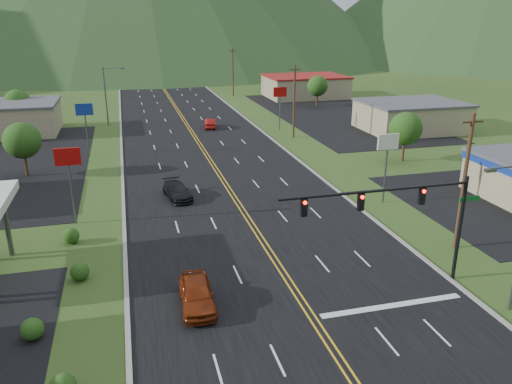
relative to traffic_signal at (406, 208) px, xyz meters
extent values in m
cylinder|color=black|center=(4.02, 0.00, -1.83)|extent=(0.24, 0.24, 7.00)
cylinder|color=black|center=(-1.98, 0.00, 1.27)|extent=(12.00, 0.18, 0.18)
cube|color=#0C591E|center=(4.42, 0.00, 0.17)|extent=(1.40, 0.06, 0.30)
cube|color=black|center=(1.02, 0.00, 0.67)|extent=(0.35, 0.28, 1.05)
sphere|color=#FF0C05|center=(1.02, -0.18, 1.02)|extent=(0.22, 0.22, 0.22)
cube|color=black|center=(-2.98, 0.00, 0.67)|extent=(0.35, 0.28, 1.05)
sphere|color=#FF0C05|center=(-2.98, -0.18, 1.02)|extent=(0.22, 0.22, 0.22)
cube|color=black|center=(-6.48, 0.00, 0.67)|extent=(0.35, 0.28, 1.05)
sphere|color=#FF0C05|center=(-6.48, -0.18, 1.02)|extent=(0.22, 0.22, 0.22)
cube|color=#59595E|center=(2.14, -4.00, 3.37)|extent=(0.60, 0.25, 0.18)
cylinder|color=#59595E|center=(-18.48, 56.00, -0.83)|extent=(0.20, 0.20, 9.00)
cylinder|color=#59595E|center=(-17.04, 56.00, 3.47)|extent=(2.88, 0.12, 0.12)
cube|color=#59595E|center=(-15.60, 56.00, 3.37)|extent=(0.60, 0.25, 0.18)
cylinder|color=#59595E|center=(-24.48, 11.00, -2.83)|extent=(0.36, 0.36, 5.00)
cube|color=#9C8F6C|center=(25.52, 41.00, -3.33)|extent=(14.00, 11.00, 4.00)
cube|color=#4C4C51|center=(25.52, 41.00, -1.18)|extent=(14.40, 11.40, 0.30)
cube|color=#9C8F6C|center=(21.52, 76.00, -3.23)|extent=(16.00, 12.00, 4.20)
cube|color=maroon|center=(21.52, 76.00, -0.98)|extent=(16.40, 12.40, 0.30)
cylinder|color=#59595E|center=(-20.48, 16.00, -2.83)|extent=(0.16, 0.16, 5.00)
cube|color=#A30909|center=(-20.48, 16.00, 0.37)|extent=(2.00, 0.18, 1.40)
cylinder|color=#59595E|center=(-20.48, 38.00, -2.83)|extent=(0.16, 0.16, 5.00)
cube|color=navy|center=(-20.48, 38.00, 0.37)|extent=(2.00, 0.18, 1.40)
cylinder|color=#59595E|center=(6.52, 14.00, -2.83)|extent=(0.16, 0.16, 5.00)
cube|color=white|center=(6.52, 14.00, 0.37)|extent=(2.00, 0.18, 1.40)
cylinder|color=#59595E|center=(6.52, 46.00, -2.83)|extent=(0.16, 0.16, 5.00)
cube|color=#A30909|center=(6.52, 46.00, 0.37)|extent=(2.00, 0.18, 1.40)
cylinder|color=#382314|center=(-26.48, 31.00, -3.83)|extent=(0.30, 0.30, 3.00)
sphere|color=#1A3D11|center=(-26.48, 31.00, -1.43)|extent=(3.84, 3.84, 3.84)
cylinder|color=#382314|center=(-31.48, 58.00, -3.83)|extent=(0.30, 0.30, 3.00)
sphere|color=#1A3D11|center=(-31.48, 58.00, -1.43)|extent=(3.84, 3.84, 3.84)
cylinder|color=#382314|center=(15.52, 26.00, -3.83)|extent=(0.30, 0.30, 3.00)
sphere|color=#1A3D11|center=(15.52, 26.00, -1.43)|extent=(3.84, 3.84, 3.84)
cylinder|color=#382314|center=(19.52, 64.00, -3.83)|extent=(0.30, 0.30, 3.00)
sphere|color=#1A3D11|center=(19.52, 64.00, -1.43)|extent=(3.84, 3.84, 3.84)
cylinder|color=#382314|center=(7.02, 4.00, -0.33)|extent=(0.28, 0.28, 10.00)
cube|color=#382314|center=(7.02, 4.00, 4.07)|extent=(1.60, 0.12, 0.12)
cylinder|color=#382314|center=(7.02, 41.00, -0.33)|extent=(0.28, 0.28, 10.00)
cube|color=#382314|center=(7.02, 41.00, 4.07)|extent=(1.60, 0.12, 0.12)
cylinder|color=#382314|center=(7.02, 81.00, -0.33)|extent=(0.28, 0.28, 10.00)
cube|color=#382314|center=(7.02, 81.00, 4.07)|extent=(1.60, 0.12, 0.12)
cylinder|color=#382314|center=(7.02, 121.00, -0.33)|extent=(0.28, 0.28, 10.00)
cube|color=#382314|center=(7.02, 121.00, 4.07)|extent=(1.60, 0.12, 0.12)
imported|color=maroon|center=(-12.62, 0.90, -4.51)|extent=(2.14, 4.88, 1.64)
imported|color=black|center=(-11.66, 19.82, -4.63)|extent=(2.71, 5.07, 1.40)
imported|color=#A01111|center=(-3.31, 50.07, -4.61)|extent=(2.24, 4.56, 1.44)
camera|label=1|loc=(-15.76, -24.62, 10.81)|focal=35.00mm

